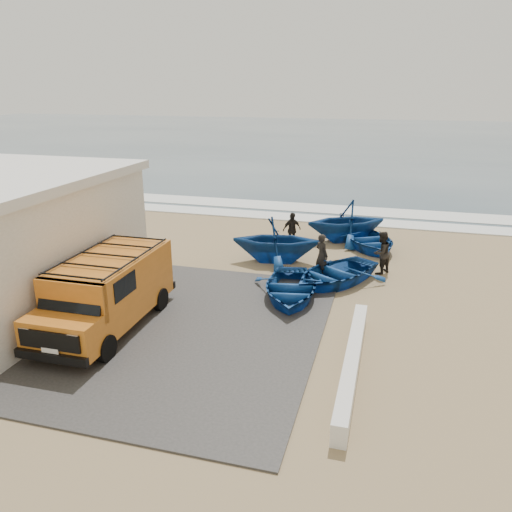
# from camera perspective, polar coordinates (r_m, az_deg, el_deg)

# --- Properties ---
(ground) EXTENTS (160.00, 160.00, 0.00)m
(ground) POSITION_cam_1_polar(r_m,az_deg,el_deg) (16.91, -5.35, -5.39)
(ground) COLOR #987F58
(slab) EXTENTS (12.00, 10.00, 0.05)m
(slab) POSITION_cam_1_polar(r_m,az_deg,el_deg) (16.08, -14.63, -7.20)
(slab) COLOR #3F3C3A
(slab) RESTS_ON ground
(ocean) EXTENTS (180.00, 88.00, 0.01)m
(ocean) POSITION_cam_1_polar(r_m,az_deg,el_deg) (70.93, 11.19, 12.95)
(ocean) COLOR #385166
(ocean) RESTS_ON ground
(surf_line) EXTENTS (180.00, 1.60, 0.06)m
(surf_line) POSITION_cam_1_polar(r_m,az_deg,el_deg) (27.83, 3.39, 4.51)
(surf_line) COLOR white
(surf_line) RESTS_ON ground
(surf_wash) EXTENTS (180.00, 2.20, 0.04)m
(surf_wash) POSITION_cam_1_polar(r_m,az_deg,el_deg) (30.21, 4.41, 5.62)
(surf_wash) COLOR white
(surf_wash) RESTS_ON ground
(parapet) EXTENTS (0.35, 6.00, 0.55)m
(parapet) POSITION_cam_1_polar(r_m,az_deg,el_deg) (13.19, 10.93, -11.81)
(parapet) COLOR silver
(parapet) RESTS_ON ground
(van) EXTENTS (2.16, 5.25, 2.25)m
(van) POSITION_cam_1_polar(r_m,az_deg,el_deg) (15.43, -16.62, -3.72)
(van) COLOR orange
(van) RESTS_ON ground
(boat_near_left) EXTENTS (3.27, 4.13, 0.77)m
(boat_near_left) POSITION_cam_1_polar(r_m,az_deg,el_deg) (17.09, 3.88, -3.67)
(boat_near_left) COLOR navy
(boat_near_left) RESTS_ON ground
(boat_near_right) EXTENTS (4.44, 4.77, 0.81)m
(boat_near_right) POSITION_cam_1_polar(r_m,az_deg,el_deg) (18.57, 8.97, -1.93)
(boat_near_right) COLOR navy
(boat_near_right) RESTS_ON ground
(boat_mid_left) EXTENTS (4.05, 3.65, 1.88)m
(boat_mid_left) POSITION_cam_1_polar(r_m,az_deg,el_deg) (20.47, 2.33, 1.87)
(boat_mid_left) COLOR navy
(boat_mid_left) RESTS_ON ground
(boat_mid_right) EXTENTS (4.25, 4.73, 0.81)m
(boat_mid_right) POSITION_cam_1_polar(r_m,az_deg,el_deg) (22.85, 12.76, 1.82)
(boat_mid_right) COLOR navy
(boat_mid_right) RESTS_ON ground
(boat_far_left) EXTENTS (4.75, 4.53, 1.95)m
(boat_far_left) POSITION_cam_1_polar(r_m,az_deg,el_deg) (23.61, 10.27, 3.99)
(boat_far_left) COLOR navy
(boat_far_left) RESTS_ON ground
(fisherman_front) EXTENTS (0.72, 0.70, 1.66)m
(fisherman_front) POSITION_cam_1_polar(r_m,az_deg,el_deg) (19.12, 7.52, 0.11)
(fisherman_front) COLOR black
(fisherman_front) RESTS_ON ground
(fisherman_middle) EXTENTS (0.99, 1.03, 1.68)m
(fisherman_middle) POSITION_cam_1_polar(r_m,az_deg,el_deg) (19.79, 14.12, 0.37)
(fisherman_middle) COLOR black
(fisherman_middle) RESTS_ON ground
(fisherman_back) EXTENTS (0.94, 0.92, 1.58)m
(fisherman_back) POSITION_cam_1_polar(r_m,az_deg,el_deg) (22.50, 4.11, 3.02)
(fisherman_back) COLOR black
(fisherman_back) RESTS_ON ground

